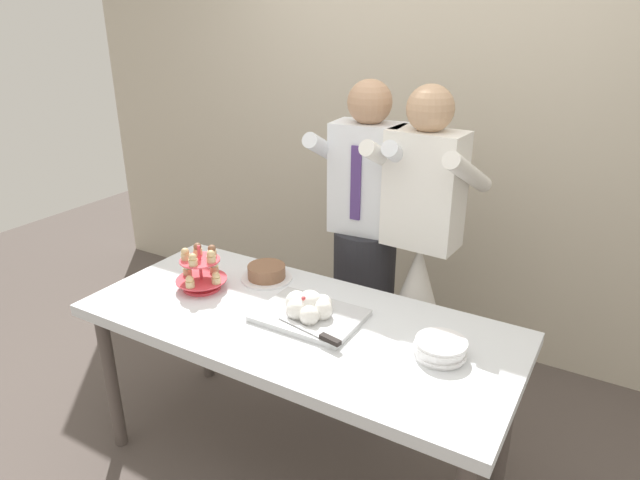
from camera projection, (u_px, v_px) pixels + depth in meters
ground_plane at (299, 464)px, 2.58m from camera, size 8.00×8.00×0.00m
rear_wall at (432, 104)px, 3.19m from camera, size 5.20×0.10×2.90m
dessert_table at (297, 334)px, 2.32m from camera, size 1.80×0.80×0.78m
cupcake_stand at (201, 271)px, 2.51m from camera, size 0.23×0.23×0.21m
main_cake_tray at (309, 310)px, 2.27m from camera, size 0.43×0.32×0.12m
plate_stack at (440, 348)px, 2.03m from camera, size 0.20×0.19×0.07m
round_cake at (267, 273)px, 2.61m from camera, size 0.24×0.24×0.07m
person_groom at (364, 261)px, 2.88m from camera, size 0.49×0.52×1.66m
person_bride at (416, 307)px, 2.77m from camera, size 0.56×0.56×1.66m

